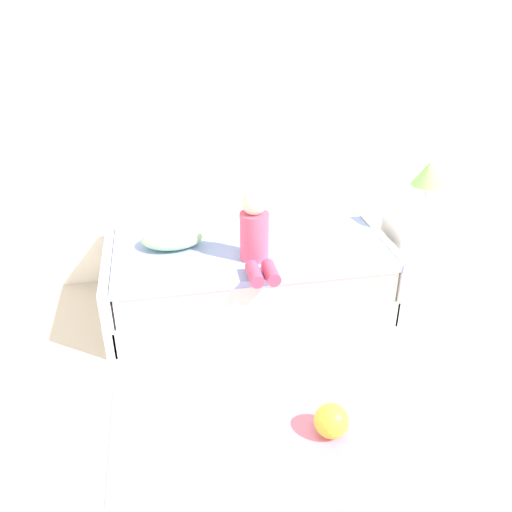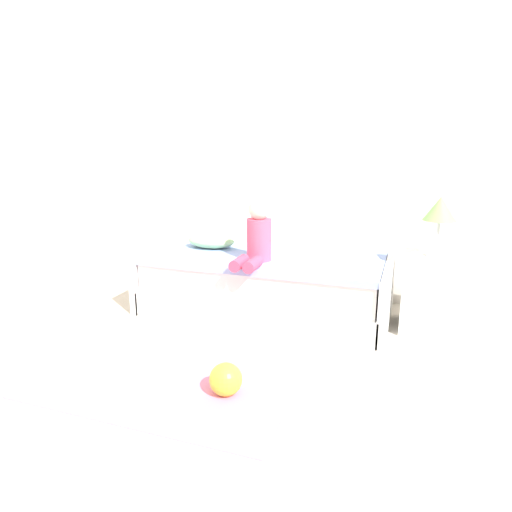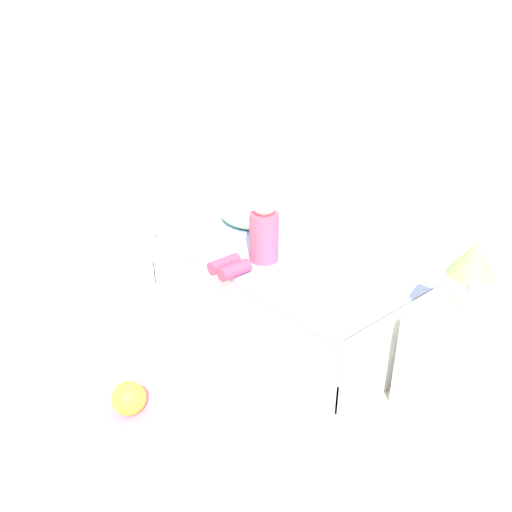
{
  "view_description": "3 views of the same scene",
  "coord_description": "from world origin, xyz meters",
  "px_view_note": "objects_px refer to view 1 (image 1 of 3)",
  "views": [
    {
      "loc": [
        -1.02,
        -1.39,
        2.29
      ],
      "look_at": [
        -0.43,
        1.75,
        0.55
      ],
      "focal_mm": 37.15,
      "sensor_mm": 36.0,
      "label": 1
    },
    {
      "loc": [
        0.73,
        -1.53,
        1.43
      ],
      "look_at": [
        -0.43,
        1.75,
        0.55
      ],
      "focal_mm": 31.36,
      "sensor_mm": 36.0,
      "label": 2
    },
    {
      "loc": [
        1.98,
        -0.31,
        2.15
      ],
      "look_at": [
        -0.43,
        1.75,
        0.55
      ],
      "focal_mm": 36.56,
      "sensor_mm": 36.0,
      "label": 3
    }
  ],
  "objects_px": {
    "table_lamp": "(428,176)",
    "nightstand": "(416,252)",
    "toy_ball": "(331,421)",
    "child_figure": "(256,234)",
    "pillow": "(172,238)",
    "bed": "(250,276)"
  },
  "relations": [
    {
      "from": "table_lamp",
      "to": "pillow",
      "type": "height_order",
      "value": "table_lamp"
    },
    {
      "from": "table_lamp",
      "to": "nightstand",
      "type": "bearing_deg",
      "value": 0.0
    },
    {
      "from": "pillow",
      "to": "toy_ball",
      "type": "relative_size",
      "value": 2.25
    },
    {
      "from": "bed",
      "to": "table_lamp",
      "type": "distance_m",
      "value": 1.52
    },
    {
      "from": "nightstand",
      "to": "child_figure",
      "type": "relative_size",
      "value": 1.18
    },
    {
      "from": "toy_ball",
      "to": "table_lamp",
      "type": "bearing_deg",
      "value": 51.05
    },
    {
      "from": "child_figure",
      "to": "toy_ball",
      "type": "relative_size",
      "value": 2.61
    },
    {
      "from": "toy_ball",
      "to": "bed",
      "type": "bearing_deg",
      "value": 98.7
    },
    {
      "from": "table_lamp",
      "to": "toy_ball",
      "type": "bearing_deg",
      "value": -128.95
    },
    {
      "from": "bed",
      "to": "pillow",
      "type": "bearing_deg",
      "value": 169.79
    },
    {
      "from": "nightstand",
      "to": "table_lamp",
      "type": "xyz_separation_m",
      "value": [
        -0.0,
        0.0,
        0.64
      ]
    },
    {
      "from": "nightstand",
      "to": "child_figure",
      "type": "distance_m",
      "value": 1.43
    },
    {
      "from": "child_figure",
      "to": "toy_ball",
      "type": "bearing_deg",
      "value": -79.67
    },
    {
      "from": "child_figure",
      "to": "bed",
      "type": "bearing_deg",
      "value": 90.32
    },
    {
      "from": "table_lamp",
      "to": "child_figure",
      "type": "xyz_separation_m",
      "value": [
        -1.35,
        -0.26,
        -0.23
      ]
    },
    {
      "from": "nightstand",
      "to": "table_lamp",
      "type": "relative_size",
      "value": 1.33
    },
    {
      "from": "bed",
      "to": "toy_ball",
      "type": "bearing_deg",
      "value": -81.3
    },
    {
      "from": "nightstand",
      "to": "table_lamp",
      "type": "height_order",
      "value": "table_lamp"
    },
    {
      "from": "child_figure",
      "to": "pillow",
      "type": "xyz_separation_m",
      "value": [
        -0.56,
        0.33,
        -0.14
      ]
    },
    {
      "from": "table_lamp",
      "to": "child_figure",
      "type": "bearing_deg",
      "value": -169.16
    },
    {
      "from": "child_figure",
      "to": "pillow",
      "type": "distance_m",
      "value": 0.66
    },
    {
      "from": "table_lamp",
      "to": "toy_ball",
      "type": "distance_m",
      "value": 2.0
    }
  ]
}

